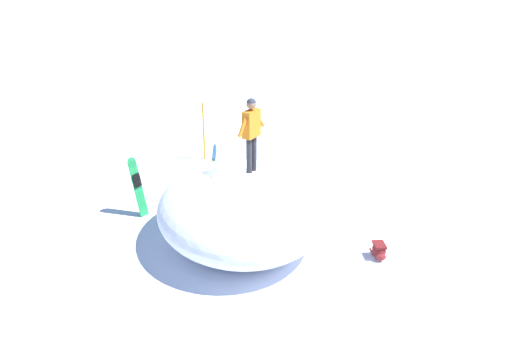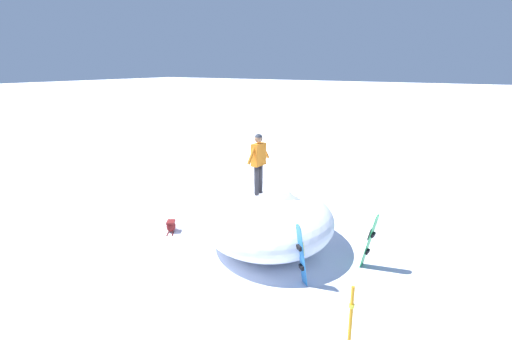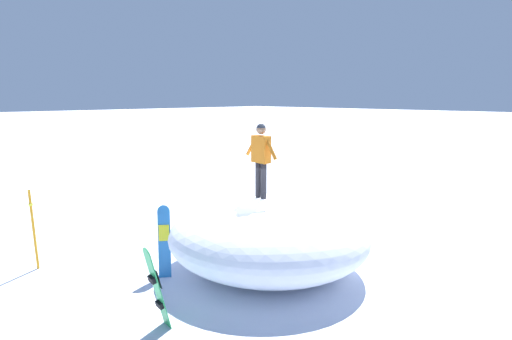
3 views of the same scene
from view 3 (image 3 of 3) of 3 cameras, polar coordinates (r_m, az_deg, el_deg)
The scene contains 7 objects.
ground at distance 9.74m, azimuth -0.83°, elevation -14.21°, with size 240.00×240.00×0.00m, color white.
snow_mound at distance 9.07m, azimuth 1.87°, elevation -10.13°, with size 4.82×4.12×1.76m, color white.
snowboarder_standing at distance 8.84m, azimuth 0.78°, elevation 2.60°, with size 0.25×1.07×1.80m.
snowboard_primary_upright at distance 7.14m, azimuth -15.18°, elevation -17.05°, with size 0.39×0.31×1.64m.
snowboard_secondary_upright at distance 9.08m, azimuth -13.99°, elevation -10.44°, with size 0.39×0.39×1.70m.
backpack_near at distance 12.18m, azimuth 9.34°, elevation -8.07°, with size 0.56×0.66×0.37m.
trail_marker_pole at distance 10.55m, azimuth -31.16°, elevation -7.70°, with size 0.10×0.10×2.02m.
Camera 3 is at (-6.12, -6.33, 4.18)m, focal length 25.88 mm.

